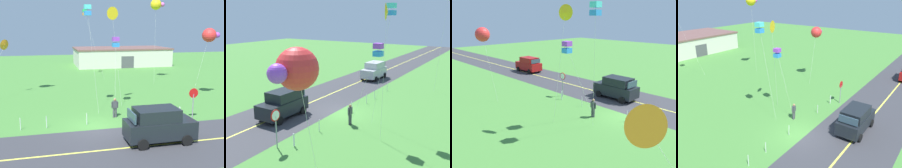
# 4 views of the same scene
# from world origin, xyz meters

# --- Properties ---
(ground_plane) EXTENTS (120.00, 120.00, 0.10)m
(ground_plane) POSITION_xyz_m (0.00, 0.00, -0.05)
(ground_plane) COLOR #478438
(asphalt_road) EXTENTS (120.00, 7.00, 0.00)m
(asphalt_road) POSITION_xyz_m (0.00, -4.00, 0.00)
(asphalt_road) COLOR #38383D
(asphalt_road) RESTS_ON ground
(road_centre_stripe) EXTENTS (120.00, 0.16, 0.00)m
(road_centre_stripe) POSITION_xyz_m (0.00, -4.00, 0.01)
(road_centre_stripe) COLOR #E5E04C
(road_centre_stripe) RESTS_ON asphalt_road
(car_suv_foreground) EXTENTS (4.40, 2.12, 2.24)m
(car_suv_foreground) POSITION_xyz_m (3.41, -3.55, 1.15)
(car_suv_foreground) COLOR black
(car_suv_foreground) RESTS_ON ground
(car_parked_east_far) EXTENTS (4.40, 2.12, 2.24)m
(car_parked_east_far) POSITION_xyz_m (20.19, -4.69, 1.15)
(car_parked_east_far) COLOR maroon
(car_parked_east_far) RESTS_ON ground
(stop_sign) EXTENTS (0.76, 0.08, 2.56)m
(stop_sign) POSITION_xyz_m (7.78, -0.10, 1.80)
(stop_sign) COLOR gray
(stop_sign) RESTS_ON ground
(person_adult_near) EXTENTS (0.58, 0.22, 1.60)m
(person_adult_near) POSITION_xyz_m (1.95, 1.94, 0.86)
(person_adult_near) COLOR #3F3F47
(person_adult_near) RESTS_ON ground
(kite_red_low) EXTENTS (0.96, 2.72, 6.42)m
(kite_red_low) POSITION_xyz_m (2.62, 4.37, 5.98)
(kite_red_low) COLOR silver
(kite_red_low) RESTS_ON ground
(kite_blue_mid) EXTENTS (0.96, 1.26, 9.05)m
(kite_blue_mid) POSITION_xyz_m (0.19, 4.23, 8.59)
(kite_blue_mid) COLOR silver
(kite_blue_mid) RESTS_ON ground
(kite_green_far) EXTENTS (2.89, 1.40, 7.20)m
(kite_green_far) POSITION_xyz_m (12.76, 5.98, 6.50)
(kite_green_far) COLOR silver
(kite_green_far) RESTS_ON ground
(kite_pink_drift) EXTENTS (2.94, 3.52, 6.04)m
(kite_pink_drift) POSITION_xyz_m (-7.40, 11.54, 5.47)
(kite_pink_drift) COLOR silver
(kite_pink_drift) RESTS_ON ground
(kite_cyan_top) EXTENTS (1.56, 0.54, 8.97)m
(kite_cyan_top) POSITION_xyz_m (2.40, 4.78, 8.39)
(kite_cyan_top) COLOR silver
(kite_cyan_top) RESTS_ON ground
(fence_post_2) EXTENTS (0.05, 0.05, 0.90)m
(fence_post_2) POSITION_xyz_m (-3.49, 0.70, 0.45)
(fence_post_2) COLOR silver
(fence_post_2) RESTS_ON ground
(fence_post_3) EXTENTS (0.05, 0.05, 0.90)m
(fence_post_3) POSITION_xyz_m (-0.54, 0.70, 0.45)
(fence_post_3) COLOR silver
(fence_post_3) RESTS_ON ground
(fence_post_4) EXTENTS (0.05, 0.05, 0.90)m
(fence_post_4) POSITION_xyz_m (4.31, 0.70, 0.45)
(fence_post_4) COLOR silver
(fence_post_4) RESTS_ON ground
(fence_post_5) EXTENTS (0.05, 0.05, 0.90)m
(fence_post_5) POSITION_xyz_m (7.03, 0.70, 0.45)
(fence_post_5) COLOR silver
(fence_post_5) RESTS_ON ground
(fence_post_6) EXTENTS (0.05, 0.05, 0.90)m
(fence_post_6) POSITION_xyz_m (7.11, 0.70, 0.45)
(fence_post_6) COLOR silver
(fence_post_6) RESTS_ON ground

